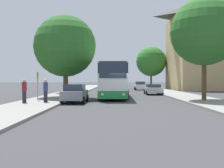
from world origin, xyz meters
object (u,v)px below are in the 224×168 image
object	(u,v)px
parked_car_right_near	(153,89)
pedestrian_waiting_near	(46,91)
tree_right_mid	(151,61)
bus_rear	(112,80)
pedestrian_waiting_far	(24,91)
parked_car_right_far	(140,86)
bus_front	(114,80)
tree_left_far	(67,53)
tree_right_near	(204,32)
tree_left_near	(65,46)
parked_car_left_curb	(75,93)
bus_middle	(112,81)
bus_stop_sign	(38,82)

from	to	relation	value
parked_car_right_near	pedestrian_waiting_near	distance (m)	16.79
parked_car_right_near	tree_right_mid	size ratio (longest dim) A/B	0.48
bus_rear	pedestrian_waiting_far	world-z (taller)	bus_rear
parked_car_right_far	pedestrian_waiting_far	bearing A→B (deg)	66.84
bus_front	tree_right_mid	xyz separation A→B (m)	(8.19, 29.00, 4.00)
parked_car_right_far	bus_rear	bearing A→B (deg)	-56.50
tree_left_far	tree_right_near	size ratio (longest dim) A/B	0.84
bus_front	parked_car_right_far	bearing A→B (deg)	76.81
parked_car_right_near	tree_right_near	xyz separation A→B (m)	(2.87, -10.68, 5.42)
pedestrian_waiting_far	bus_front	bearing A→B (deg)	101.02
tree_left_near	pedestrian_waiting_far	bearing A→B (deg)	-105.24
tree_left_near	pedestrian_waiting_near	bearing A→B (deg)	-93.31
bus_rear	parked_car_left_curb	bearing A→B (deg)	-92.91
bus_rear	pedestrian_waiting_far	bearing A→B (deg)	-98.49
bus_front	tree_left_near	xyz separation A→B (m)	(-5.02, -1.21, 3.51)
bus_middle	bus_rear	bearing A→B (deg)	89.46
bus_stop_sign	pedestrian_waiting_far	xyz separation A→B (m)	(-0.28, -2.58, -0.60)
bus_front	bus_middle	distance (m)	14.41
parked_car_left_curb	tree_left_far	distance (m)	15.50
bus_middle	tree_right_mid	distance (m)	17.35
parked_car_left_curb	tree_left_far	world-z (taller)	tree_left_far
pedestrian_waiting_near	tree_left_near	bearing A→B (deg)	-69.25
bus_middle	pedestrian_waiting_near	world-z (taller)	bus_middle
bus_front	parked_car_right_near	bearing A→B (deg)	47.55
bus_middle	bus_rear	distance (m)	13.27
bus_middle	tree_left_far	distance (m)	9.83
parked_car_right_near	bus_stop_sign	world-z (taller)	bus_stop_sign
parked_car_right_near	tree_right_mid	bearing A→B (deg)	-96.66
tree_left_far	tree_right_near	distance (m)	19.53
bus_middle	bus_stop_sign	bearing A→B (deg)	-108.98
bus_middle	tree_left_near	world-z (taller)	tree_left_near
parked_car_right_far	tree_right_near	distance (m)	25.84
bus_rear	tree_right_near	bearing A→B (deg)	-73.91
bus_rear	tree_left_far	bearing A→B (deg)	-105.37
pedestrian_waiting_near	parked_car_left_curb	bearing A→B (deg)	-128.87
bus_front	bus_middle	xyz separation A→B (m)	(-0.22, 14.41, -0.15)
tree_right_mid	bus_middle	bearing A→B (deg)	-119.97
pedestrian_waiting_near	tree_right_mid	world-z (taller)	tree_right_mid
pedestrian_waiting_near	tree_right_mid	xyz separation A→B (m)	(13.59, 36.62, 4.82)
bus_stop_sign	tree_right_near	bearing A→B (deg)	1.37
bus_front	parked_car_left_curb	bearing A→B (deg)	-115.79
bus_stop_sign	tree_right_mid	distance (m)	37.83
parked_car_left_curb	tree_right_mid	world-z (taller)	tree_right_mid
parked_car_left_curb	tree_left_near	world-z (taller)	tree_left_near
parked_car_right_far	bus_front	bearing A→B (deg)	75.88
tree_left_near	tree_right_near	world-z (taller)	tree_right_near
parked_car_right_near	bus_front	bearing A→B (deg)	47.83
tree_left_near	tree_left_far	distance (m)	9.21
bus_middle	parked_car_right_far	xyz separation A→B (m)	(5.08, 5.48, -0.93)
tree_right_mid	bus_front	bearing A→B (deg)	-105.78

